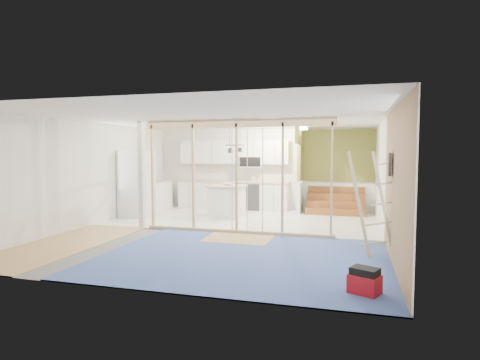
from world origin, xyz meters
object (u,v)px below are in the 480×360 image
(island, at_px, (227,201))
(ladder, at_px, (374,204))
(fridge, at_px, (137,184))
(toolbox, at_px, (365,282))

(island, relative_size, ladder, 0.55)
(fridge, height_order, island, fridge)
(fridge, distance_m, island, 2.61)
(island, distance_m, toolbox, 6.53)
(island, height_order, ladder, ladder)
(island, height_order, toolbox, island)
(fridge, relative_size, ladder, 1.02)
(fridge, xyz_separation_m, toolbox, (6.08, -4.79, -0.78))
(toolbox, height_order, ladder, ladder)
(toolbox, distance_m, ladder, 2.10)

